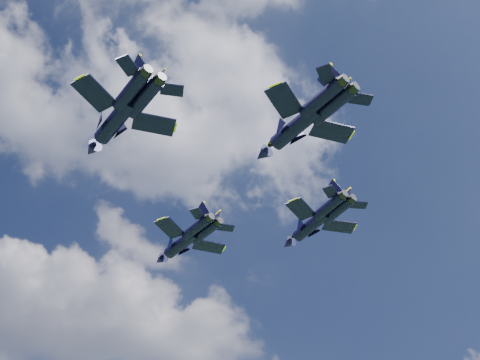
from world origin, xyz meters
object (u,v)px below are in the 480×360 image
(jet_left, at_px, (114,123))
(jet_right, at_px, (309,226))
(jet_lead, at_px, (180,245))
(jet_slot, at_px, (293,129))

(jet_left, xyz_separation_m, jet_right, (29.80, 19.49, 1.45))
(jet_lead, distance_m, jet_slot, 29.17)
(jet_lead, height_order, jet_slot, jet_slot)
(jet_right, height_order, jet_slot, jet_right)
(jet_left, relative_size, jet_right, 1.07)
(jet_left, distance_m, jet_right, 35.64)
(jet_lead, relative_size, jet_left, 0.88)
(jet_lead, distance_m, jet_right, 20.45)
(jet_left, bearing_deg, jet_lead, 37.77)
(jet_left, xyz_separation_m, jet_slot, (22.37, -2.97, -1.04))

